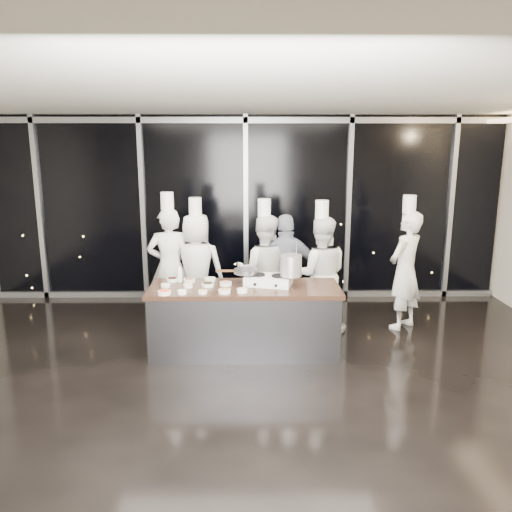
{
  "coord_description": "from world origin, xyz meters",
  "views": [
    {
      "loc": [
        0.08,
        -5.3,
        2.68
      ],
      "look_at": [
        0.15,
        1.2,
        1.24
      ],
      "focal_mm": 35.0,
      "sensor_mm": 36.0,
      "label": 1
    }
  ],
  "objects_px": {
    "chef_left": "(197,268)",
    "chef_side": "(405,269)",
    "chef_center": "(264,271)",
    "chef_right": "(320,274)",
    "stock_pot": "(291,265)",
    "frying_pan": "(245,271)",
    "chef_far_left": "(170,266)",
    "guest": "(286,272)",
    "demo_counter": "(245,319)",
    "stove": "(268,280)"
  },
  "relations": [
    {
      "from": "chef_left",
      "to": "chef_side",
      "type": "height_order",
      "value": "chef_side"
    },
    {
      "from": "chef_center",
      "to": "chef_right",
      "type": "distance_m",
      "value": 0.83
    },
    {
      "from": "stock_pot",
      "to": "chef_left",
      "type": "relative_size",
      "value": 0.14
    },
    {
      "from": "frying_pan",
      "to": "chef_far_left",
      "type": "height_order",
      "value": "chef_far_left"
    },
    {
      "from": "stock_pot",
      "to": "chef_right",
      "type": "height_order",
      "value": "chef_right"
    },
    {
      "from": "chef_left",
      "to": "guest",
      "type": "relative_size",
      "value": 1.13
    },
    {
      "from": "demo_counter",
      "to": "stove",
      "type": "bearing_deg",
      "value": 14.05
    },
    {
      "from": "guest",
      "to": "chef_right",
      "type": "xyz_separation_m",
      "value": [
        0.48,
        -0.15,
        0.0
      ]
    },
    {
      "from": "guest",
      "to": "chef_side",
      "type": "height_order",
      "value": "chef_side"
    },
    {
      "from": "demo_counter",
      "to": "chef_right",
      "type": "height_order",
      "value": "chef_right"
    },
    {
      "from": "chef_center",
      "to": "chef_right",
      "type": "bearing_deg",
      "value": 173.78
    },
    {
      "from": "chef_far_left",
      "to": "stock_pot",
      "type": "bearing_deg",
      "value": 140.03
    },
    {
      "from": "demo_counter",
      "to": "stock_pot",
      "type": "xyz_separation_m",
      "value": [
        0.6,
        0.01,
        0.72
      ]
    },
    {
      "from": "demo_counter",
      "to": "guest",
      "type": "relative_size",
      "value": 1.44
    },
    {
      "from": "chef_center",
      "to": "chef_side",
      "type": "height_order",
      "value": "chef_side"
    },
    {
      "from": "chef_left",
      "to": "chef_right",
      "type": "relative_size",
      "value": 1.0
    },
    {
      "from": "chef_left",
      "to": "frying_pan",
      "type": "bearing_deg",
      "value": 135.18
    },
    {
      "from": "chef_far_left",
      "to": "chef_center",
      "type": "xyz_separation_m",
      "value": [
        1.42,
        -0.12,
        -0.05
      ]
    },
    {
      "from": "chef_right",
      "to": "chef_side",
      "type": "xyz_separation_m",
      "value": [
        1.27,
        0.09,
        0.04
      ]
    },
    {
      "from": "demo_counter",
      "to": "chef_center",
      "type": "relative_size",
      "value": 1.27
    },
    {
      "from": "stock_pot",
      "to": "chef_right",
      "type": "bearing_deg",
      "value": 58.26
    },
    {
      "from": "chef_left",
      "to": "chef_right",
      "type": "bearing_deg",
      "value": 177.58
    },
    {
      "from": "chef_left",
      "to": "demo_counter",
      "type": "bearing_deg",
      "value": 130.93
    },
    {
      "from": "chef_left",
      "to": "chef_right",
      "type": "xyz_separation_m",
      "value": [
        1.83,
        -0.35,
        -0.0
      ]
    },
    {
      "from": "chef_far_left",
      "to": "guest",
      "type": "distance_m",
      "value": 1.75
    },
    {
      "from": "guest",
      "to": "stove",
      "type": "bearing_deg",
      "value": 65.68
    },
    {
      "from": "chef_left",
      "to": "chef_right",
      "type": "distance_m",
      "value": 1.86
    },
    {
      "from": "stock_pot",
      "to": "chef_center",
      "type": "height_order",
      "value": "chef_center"
    },
    {
      "from": "demo_counter",
      "to": "chef_far_left",
      "type": "height_order",
      "value": "chef_far_left"
    },
    {
      "from": "stove",
      "to": "demo_counter",
      "type": "bearing_deg",
      "value": -152.51
    },
    {
      "from": "stove",
      "to": "stock_pot",
      "type": "relative_size",
      "value": 2.41
    },
    {
      "from": "stove",
      "to": "chef_side",
      "type": "height_order",
      "value": "chef_side"
    },
    {
      "from": "frying_pan",
      "to": "chef_far_left",
      "type": "distance_m",
      "value": 1.49
    },
    {
      "from": "chef_side",
      "to": "chef_center",
      "type": "bearing_deg",
      "value": -44.48
    },
    {
      "from": "chef_left",
      "to": "chef_center",
      "type": "height_order",
      "value": "chef_left"
    },
    {
      "from": "guest",
      "to": "demo_counter",
      "type": "bearing_deg",
      "value": 51.98
    },
    {
      "from": "guest",
      "to": "chef_left",
      "type": "bearing_deg",
      "value": -13.85
    },
    {
      "from": "chef_center",
      "to": "frying_pan",
      "type": "bearing_deg",
      "value": 76.92
    },
    {
      "from": "guest",
      "to": "chef_far_left",
      "type": "bearing_deg",
      "value": -9.72
    },
    {
      "from": "chef_center",
      "to": "guest",
      "type": "bearing_deg",
      "value": -177.54
    },
    {
      "from": "chef_center",
      "to": "chef_right",
      "type": "xyz_separation_m",
      "value": [
        0.81,
        -0.16,
        -0.0
      ]
    },
    {
      "from": "stock_pot",
      "to": "chef_left",
      "type": "height_order",
      "value": "chef_left"
    },
    {
      "from": "chef_far_left",
      "to": "chef_right",
      "type": "height_order",
      "value": "chef_far_left"
    },
    {
      "from": "stove",
      "to": "guest",
      "type": "distance_m",
      "value": 0.93
    },
    {
      "from": "stove",
      "to": "guest",
      "type": "xyz_separation_m",
      "value": [
        0.3,
        0.88,
        -0.11
      ]
    },
    {
      "from": "chef_left",
      "to": "chef_center",
      "type": "distance_m",
      "value": 1.03
    },
    {
      "from": "chef_left",
      "to": "chef_side",
      "type": "distance_m",
      "value": 3.11
    },
    {
      "from": "frying_pan",
      "to": "guest",
      "type": "distance_m",
      "value": 1.02
    },
    {
      "from": "chef_center",
      "to": "stove",
      "type": "bearing_deg",
      "value": 97.1
    },
    {
      "from": "chef_center",
      "to": "guest",
      "type": "xyz_separation_m",
      "value": [
        0.33,
        -0.02,
        -0.01
      ]
    }
  ]
}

